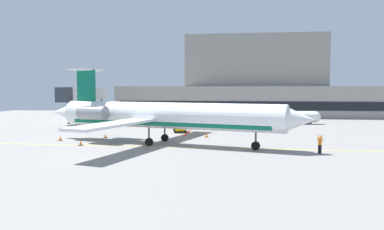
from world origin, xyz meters
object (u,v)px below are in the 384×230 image
object	(u,v)px
regional_jet	(163,116)
marshaller	(320,144)
fuel_tank	(300,117)
baggage_tug	(179,126)
pushback_tractor	(245,118)

from	to	relation	value
regional_jet	marshaller	bearing A→B (deg)	-14.50
regional_jet	marshaller	distance (m)	17.55
fuel_tank	marshaller	xyz separation A→B (m)	(-2.71, -31.58, -0.34)
baggage_tug	marshaller	bearing A→B (deg)	-44.73
marshaller	pushback_tractor	bearing A→B (deg)	102.25
regional_jet	fuel_tank	world-z (taller)	regional_jet
fuel_tank	marshaller	world-z (taller)	fuel_tank
baggage_tug	pushback_tractor	distance (m)	18.71
baggage_tug	pushback_tractor	size ratio (longest dim) A/B	0.94
regional_jet	marshaller	world-z (taller)	regional_jet
pushback_tractor	fuel_tank	world-z (taller)	fuel_tank
regional_jet	baggage_tug	world-z (taller)	regional_jet
baggage_tug	regional_jet	bearing A→B (deg)	-89.47
baggage_tug	pushback_tractor	world-z (taller)	baggage_tug
baggage_tug	fuel_tank	size ratio (longest dim) A/B	0.51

